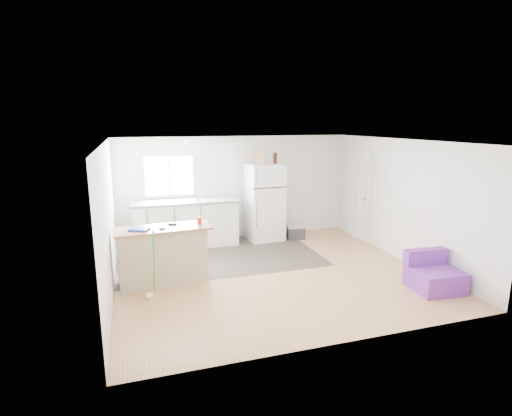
{
  "coord_description": "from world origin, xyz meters",
  "views": [
    {
      "loc": [
        -2.37,
        -6.51,
        2.74
      ],
      "look_at": [
        -0.08,
        0.7,
        1.09
      ],
      "focal_mm": 28.0,
      "sensor_mm": 36.0,
      "label": 1
    }
  ],
  "objects_px": {
    "mop": "(151,284)",
    "blue_tray": "(139,229)",
    "purple_seat": "(434,276)",
    "kitchen_cabinets": "(186,223)",
    "refrigerator": "(265,202)",
    "bottle_left": "(275,158)",
    "bottle_right": "(275,158)",
    "peninsula": "(163,255)",
    "cleaner_jug": "(182,276)",
    "red_cup": "(199,220)",
    "cooler": "(296,232)",
    "cardboard_box": "(259,157)"
  },
  "relations": [
    {
      "from": "cooler",
      "to": "red_cup",
      "type": "xyz_separation_m",
      "value": [
        -2.56,
        -1.69,
        0.88
      ]
    },
    {
      "from": "cooler",
      "to": "bottle_right",
      "type": "xyz_separation_m",
      "value": [
        -0.46,
        0.19,
        1.74
      ]
    },
    {
      "from": "purple_seat",
      "to": "blue_tray",
      "type": "relative_size",
      "value": 2.71
    },
    {
      "from": "peninsula",
      "to": "cooler",
      "type": "height_order",
      "value": "peninsula"
    },
    {
      "from": "red_cup",
      "to": "refrigerator",
      "type": "bearing_deg",
      "value": 45.82
    },
    {
      "from": "peninsula",
      "to": "red_cup",
      "type": "bearing_deg",
      "value": 0.97
    },
    {
      "from": "mop",
      "to": "blue_tray",
      "type": "bearing_deg",
      "value": 98.7
    },
    {
      "from": "purple_seat",
      "to": "kitchen_cabinets",
      "type": "bearing_deg",
      "value": 139.5
    },
    {
      "from": "refrigerator",
      "to": "bottle_left",
      "type": "bearing_deg",
      "value": -20.44
    },
    {
      "from": "bottle_right",
      "to": "peninsula",
      "type": "bearing_deg",
      "value": -144.9
    },
    {
      "from": "blue_tray",
      "to": "bottle_left",
      "type": "bearing_deg",
      "value": 32.36
    },
    {
      "from": "peninsula",
      "to": "refrigerator",
      "type": "xyz_separation_m",
      "value": [
        2.5,
        1.95,
        0.39
      ]
    },
    {
      "from": "cleaner_jug",
      "to": "red_cup",
      "type": "bearing_deg",
      "value": 6.86
    },
    {
      "from": "kitchen_cabinets",
      "to": "purple_seat",
      "type": "xyz_separation_m",
      "value": [
        3.58,
        -3.61,
        -0.3
      ]
    },
    {
      "from": "mop",
      "to": "blue_tray",
      "type": "relative_size",
      "value": 3.78
    },
    {
      "from": "red_cup",
      "to": "purple_seat",
      "type": "bearing_deg",
      "value": -25.1
    },
    {
      "from": "purple_seat",
      "to": "bottle_left",
      "type": "distance_m",
      "value": 4.19
    },
    {
      "from": "cooler",
      "to": "blue_tray",
      "type": "xyz_separation_m",
      "value": [
        -3.58,
        -1.81,
        0.84
      ]
    },
    {
      "from": "refrigerator",
      "to": "cooler",
      "type": "bearing_deg",
      "value": -19.23
    },
    {
      "from": "purple_seat",
      "to": "cardboard_box",
      "type": "height_order",
      "value": "cardboard_box"
    },
    {
      "from": "cooler",
      "to": "mop",
      "type": "xyz_separation_m",
      "value": [
        -3.46,
        -2.33,
        0.07
      ]
    },
    {
      "from": "peninsula",
      "to": "cooler",
      "type": "bearing_deg",
      "value": 24.7
    },
    {
      "from": "mop",
      "to": "blue_tray",
      "type": "distance_m",
      "value": 0.93
    },
    {
      "from": "peninsula",
      "to": "bottle_right",
      "type": "bearing_deg",
      "value": 31.36
    },
    {
      "from": "blue_tray",
      "to": "bottle_left",
      "type": "distance_m",
      "value": 3.75
    },
    {
      "from": "refrigerator",
      "to": "bottle_left",
      "type": "xyz_separation_m",
      "value": [
        0.22,
        -0.07,
        1.02
      ]
    },
    {
      "from": "peninsula",
      "to": "blue_tray",
      "type": "bearing_deg",
      "value": -173.09
    },
    {
      "from": "mop",
      "to": "blue_tray",
      "type": "height_order",
      "value": "mop"
    },
    {
      "from": "cleaner_jug",
      "to": "mop",
      "type": "relative_size",
      "value": 0.27
    },
    {
      "from": "refrigerator",
      "to": "mop",
      "type": "distance_m",
      "value": 3.79
    },
    {
      "from": "kitchen_cabinets",
      "to": "red_cup",
      "type": "bearing_deg",
      "value": -88.99
    },
    {
      "from": "cooler",
      "to": "red_cup",
      "type": "height_order",
      "value": "red_cup"
    },
    {
      "from": "purple_seat",
      "to": "mop",
      "type": "bearing_deg",
      "value": 171.64
    },
    {
      "from": "red_cup",
      "to": "cardboard_box",
      "type": "xyz_separation_m",
      "value": [
        1.7,
        1.87,
        0.89
      ]
    },
    {
      "from": "kitchen_cabinets",
      "to": "cleaner_jug",
      "type": "distance_m",
      "value": 2.2
    },
    {
      "from": "peninsula",
      "to": "bottle_left",
      "type": "xyz_separation_m",
      "value": [
        2.72,
        1.88,
        1.41
      ]
    },
    {
      "from": "cleaner_jug",
      "to": "bottle_left",
      "type": "relative_size",
      "value": 1.21
    },
    {
      "from": "red_cup",
      "to": "cooler",
      "type": "bearing_deg",
      "value": 33.39
    },
    {
      "from": "cardboard_box",
      "to": "kitchen_cabinets",
      "type": "bearing_deg",
      "value": 177.99
    },
    {
      "from": "mop",
      "to": "peninsula",
      "type": "bearing_deg",
      "value": 63.35
    },
    {
      "from": "red_cup",
      "to": "blue_tray",
      "type": "bearing_deg",
      "value": -173.17
    },
    {
      "from": "kitchen_cabinets",
      "to": "cooler",
      "type": "xyz_separation_m",
      "value": [
        2.55,
        -0.24,
        -0.36
      ]
    },
    {
      "from": "red_cup",
      "to": "bottle_right",
      "type": "height_order",
      "value": "bottle_right"
    },
    {
      "from": "peninsula",
      "to": "purple_seat",
      "type": "relative_size",
      "value": 2.01
    },
    {
      "from": "cleaner_jug",
      "to": "red_cup",
      "type": "xyz_separation_m",
      "value": [
        0.36,
        0.2,
        0.91
      ]
    },
    {
      "from": "mop",
      "to": "red_cup",
      "type": "height_order",
      "value": "mop"
    },
    {
      "from": "refrigerator",
      "to": "bottle_left",
      "type": "relative_size",
      "value": 7.14
    },
    {
      "from": "cleaner_jug",
      "to": "cardboard_box",
      "type": "height_order",
      "value": "cardboard_box"
    },
    {
      "from": "cooler",
      "to": "purple_seat",
      "type": "distance_m",
      "value": 3.53
    },
    {
      "from": "kitchen_cabinets",
      "to": "mop",
      "type": "bearing_deg",
      "value": -108.23
    }
  ]
}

